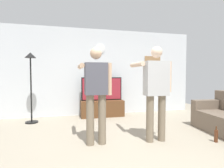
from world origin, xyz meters
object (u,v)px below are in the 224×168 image
Objects in this scene: wall_clock at (100,48)px; framed_picture at (152,64)px; beverage_bottle at (216,136)px; television at (102,89)px; floor_lamp at (31,73)px; tv_stand at (102,108)px; person_standing_nearer_couch at (156,87)px; person_standing_nearer_lamp at (96,90)px.

wall_clock is 1.87m from framed_picture.
wall_clock is at bearing 119.30° from beverage_bottle.
television is 0.67× the size of floor_lamp.
tv_stand is 1.89m from wall_clock.
television reaches higher than tv_stand.
framed_picture is at bearing 0.16° from wall_clock.
person_standing_nearer_lamp is at bearing 174.16° from person_standing_nearer_couch.
person_standing_nearer_couch is (2.53, -2.00, -0.30)m from floor_lamp.
tv_stand reaches higher than beverage_bottle.
tv_stand is 1.04× the size of television.
person_standing_nearer_lamp is 5.82× the size of beverage_bottle.
person_standing_nearer_couch reaches higher than beverage_bottle.
beverage_bottle is (1.65, -2.93, -1.99)m from wall_clock.
tv_stand is 2.29m from framed_picture.
beverage_bottle is at bearing -17.69° from person_standing_nearer_couch.
television is at bearing 90.00° from tv_stand.
person_standing_nearer_lamp reaches higher than television.
wall_clock is 0.55× the size of framed_picture.
framed_picture is 0.33× the size of person_standing_nearer_lamp.
tv_stand is 2.27× the size of framed_picture.
person_standing_nearer_couch is (-1.23, -2.60, -0.60)m from framed_picture.
framed_picture reaches higher than floor_lamp.
framed_picture is at bearing 8.98° from floor_lamp.
tv_stand is 0.59m from television.
person_standing_nearer_lamp reaches higher than beverage_bottle.
beverage_bottle is at bearing -58.08° from tv_stand.
tv_stand is 4.31× the size of beverage_bottle.
television is at bearing -90.00° from wall_clock.
wall_clock is at bearing 90.00° from television.
wall_clock reaches higher than person_standing_nearer_couch.
beverage_bottle is at bearing -33.12° from floor_lamp.
person_standing_nearer_lamp is (-2.35, -2.48, -0.63)m from framed_picture.
floor_lamp is (-1.95, -0.30, 1.07)m from tv_stand.
wall_clock reaches higher than person_standing_nearer_lamp.
wall_clock is at bearing 77.69° from person_standing_nearer_lamp.
television is 2.03m from floor_lamp.
framed_picture is at bearing 86.83° from beverage_bottle.
television is 4.14× the size of beverage_bottle.
framed_picture is at bearing 7.83° from television.
tv_stand is at bearing 121.92° from beverage_bottle.
framed_picture reaches higher than tv_stand.
tv_stand is 2.24m from floor_lamp.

